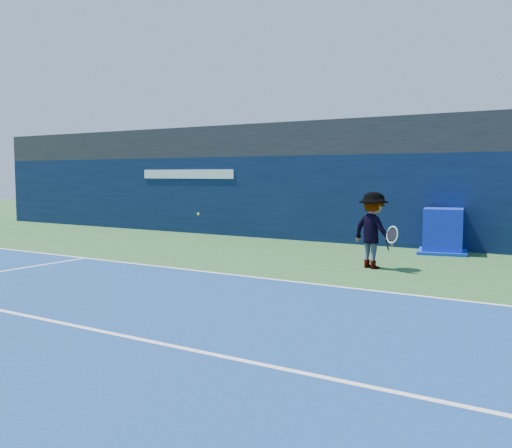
# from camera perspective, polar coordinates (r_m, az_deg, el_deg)

# --- Properties ---
(ground) EXTENTS (80.00, 80.00, 0.00)m
(ground) POSITION_cam_1_polar(r_m,az_deg,el_deg) (11.03, -11.21, -7.37)
(ground) COLOR #2B5B29
(ground) RESTS_ON ground
(baseline) EXTENTS (24.00, 0.10, 0.01)m
(baseline) POSITION_cam_1_polar(r_m,az_deg,el_deg) (13.33, -2.31, -5.10)
(baseline) COLOR white
(baseline) RESTS_ON ground
(service_line) EXTENTS (24.00, 0.10, 0.01)m
(service_line) POSITION_cam_1_polar(r_m,az_deg,el_deg) (9.71, -19.42, -9.21)
(service_line) COLOR white
(service_line) RESTS_ON ground
(stadium_band) EXTENTS (36.00, 3.00, 1.20)m
(stadium_band) POSITION_cam_1_polar(r_m,az_deg,el_deg) (20.74, 11.18, 8.38)
(stadium_band) COLOR black
(stadium_band) RESTS_ON back_wall_assembly
(back_wall_assembly) EXTENTS (36.00, 1.03, 3.00)m
(back_wall_assembly) POSITION_cam_1_polar(r_m,az_deg,el_deg) (19.79, 10.03, 2.48)
(back_wall_assembly) COLOR #091632
(back_wall_assembly) RESTS_ON ground
(equipment_cart) EXTENTS (1.65, 1.65, 1.33)m
(equipment_cart) POSITION_cam_1_polar(r_m,az_deg,el_deg) (17.81, 18.19, -0.84)
(equipment_cart) COLOR #0D1FC1
(equipment_cart) RESTS_ON ground
(tennis_player) EXTENTS (1.47, 1.14, 1.90)m
(tennis_player) POSITION_cam_1_polar(r_m,az_deg,el_deg) (14.50, 11.64, -0.62)
(tennis_player) COLOR white
(tennis_player) RESTS_ON ground
(tennis_ball) EXTENTS (0.06, 0.06, 0.06)m
(tennis_ball) POSITION_cam_1_polar(r_m,az_deg,el_deg) (15.94, -5.81, 1.01)
(tennis_ball) COLOR #DDEF1A
(tennis_ball) RESTS_ON ground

